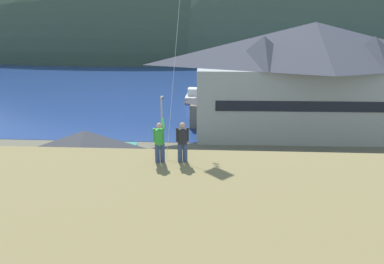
% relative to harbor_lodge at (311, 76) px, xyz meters
% --- Properties ---
extents(ground_plane, '(600.00, 600.00, 0.00)m').
position_rel_harbor_lodge_xyz_m(ground_plane, '(-12.00, -22.87, -6.80)').
color(ground_plane, '#66604C').
extents(parking_lot_pad, '(40.00, 20.00, 0.10)m').
position_rel_harbor_lodge_xyz_m(parking_lot_pad, '(-12.00, -17.87, -6.75)').
color(parking_lot_pad, gray).
rests_on(parking_lot_pad, ground).
extents(bay_water, '(360.00, 84.00, 0.03)m').
position_rel_harbor_lodge_xyz_m(bay_water, '(-12.00, 37.13, -6.78)').
color(bay_water, navy).
rests_on(bay_water, ground).
extents(far_hill_west_ridge, '(127.47, 49.81, 57.37)m').
position_rel_harbor_lodge_xyz_m(far_hill_west_ridge, '(-42.98, 86.85, -6.80)').
color(far_hill_west_ridge, '#3D4C38').
rests_on(far_hill_west_ridge, ground).
extents(far_hill_east_peak, '(100.36, 58.08, 62.79)m').
position_rel_harbor_lodge_xyz_m(far_hill_east_peak, '(8.41, 88.09, -6.80)').
color(far_hill_east_peak, '#42513D').
rests_on(far_hill_east_peak, ground).
extents(harbor_lodge, '(28.04, 12.39, 12.78)m').
position_rel_harbor_lodge_xyz_m(harbor_lodge, '(0.00, 0.00, 0.00)').
color(harbor_lodge, '#999E99').
rests_on(harbor_lodge, ground).
extents(storage_shed_near_lot, '(8.76, 6.89, 4.94)m').
position_rel_harbor_lodge_xyz_m(storage_shed_near_lot, '(-21.07, -17.16, -4.23)').
color(storage_shed_near_lot, '#338475').
rests_on(storage_shed_near_lot, ground).
extents(storage_shed_waterside, '(6.41, 5.43, 4.35)m').
position_rel_harbor_lodge_xyz_m(storage_shed_waterside, '(-11.21, 2.25, -4.54)').
color(storage_shed_waterside, '#756B5B').
rests_on(storage_shed_waterside, ground).
extents(wharf_dock, '(3.20, 15.44, 0.70)m').
position_rel_harbor_lodge_xyz_m(wharf_dock, '(-11.29, 14.21, -6.45)').
color(wharf_dock, '#70604C').
rests_on(wharf_dock, ground).
extents(moored_boat_wharfside, '(2.34, 6.76, 2.16)m').
position_rel_harbor_lodge_xyz_m(moored_boat_wharfside, '(-14.70, 17.40, -6.08)').
color(moored_boat_wharfside, '#A8A399').
rests_on(moored_boat_wharfside, ground).
extents(parked_car_mid_row_far, '(4.24, 2.14, 1.82)m').
position_rel_harbor_lodge_xyz_m(parked_car_mid_row_far, '(-8.53, -16.98, -5.73)').
color(parked_car_mid_row_far, '#B28923').
rests_on(parked_car_mid_row_far, parking_lot_pad).
extents(parked_car_back_row_left, '(4.25, 2.16, 1.82)m').
position_rel_harbor_lodge_xyz_m(parked_car_back_row_left, '(-8.65, -23.39, -5.73)').
color(parked_car_back_row_left, slate).
rests_on(parked_car_back_row_left, parking_lot_pad).
extents(parked_car_front_row_silver, '(4.29, 2.24, 1.82)m').
position_rel_harbor_lodge_xyz_m(parked_car_front_row_silver, '(-14.47, -21.43, -5.73)').
color(parked_car_front_row_silver, slate).
rests_on(parked_car_front_row_silver, parking_lot_pad).
extents(parked_car_corner_spot, '(4.32, 2.29, 1.82)m').
position_rel_harbor_lodge_xyz_m(parked_car_corner_spot, '(-2.57, -22.75, -5.73)').
color(parked_car_corner_spot, slate).
rests_on(parked_car_corner_spot, parking_lot_pad).
extents(parked_car_front_row_red, '(4.23, 2.11, 1.82)m').
position_rel_harbor_lodge_xyz_m(parked_car_front_row_red, '(-27.43, -15.78, -5.73)').
color(parked_car_front_row_red, red).
rests_on(parked_car_front_row_red, parking_lot_pad).
extents(parking_light_pole, '(0.24, 0.78, 6.50)m').
position_rel_harbor_lodge_xyz_m(parking_light_pole, '(-15.77, -12.31, -2.92)').
color(parking_light_pole, '#ADADB2').
rests_on(parking_light_pole, parking_lot_pad).
extents(person_kite_flyer, '(0.52, 0.70, 1.86)m').
position_rel_harbor_lodge_xyz_m(person_kite_flyer, '(-13.50, -29.10, 1.37)').
color(person_kite_flyer, '#384770').
rests_on(person_kite_flyer, grassy_hill_foreground).
extents(person_companion, '(0.54, 0.40, 1.74)m').
position_rel_harbor_lodge_xyz_m(person_companion, '(-12.53, -28.99, 1.36)').
color(person_companion, '#384770').
rests_on(person_companion, grassy_hill_foreground).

